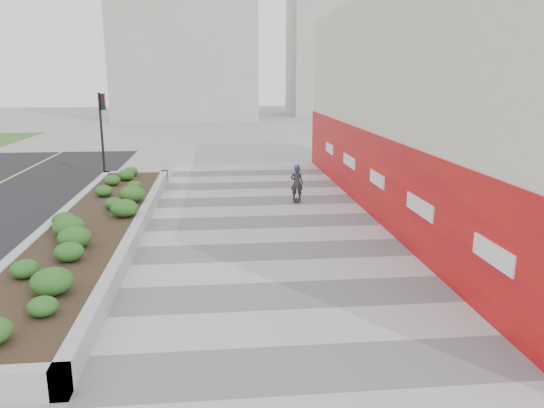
{
  "coord_description": "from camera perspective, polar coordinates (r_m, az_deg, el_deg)",
  "views": [
    {
      "loc": [
        -1.56,
        -9.67,
        5.03
      ],
      "look_at": [
        0.09,
        6.35,
        1.1
      ],
      "focal_mm": 35.0,
      "sensor_mm": 36.0,
      "label": 1
    }
  ],
  "objects": [
    {
      "name": "building",
      "position": [
        20.54,
        19.01,
        10.04
      ],
      "size": [
        6.04,
        24.08,
        8.0
      ],
      "color": "beige",
      "rests_on": "ground"
    },
    {
      "name": "distant_bldg_north_l",
      "position": [
        64.95,
        -9.34,
        17.92
      ],
      "size": [
        16.0,
        12.0,
        20.0
      ],
      "primitive_type": "cube",
      "color": "#ADAAA3",
      "rests_on": "ground"
    },
    {
      "name": "ground",
      "position": [
        11.01,
        3.02,
        -13.48
      ],
      "size": [
        160.0,
        160.0,
        0.0
      ],
      "primitive_type": "plane",
      "color": "gray",
      "rests_on": "ground"
    },
    {
      "name": "skateboarder",
      "position": [
        21.45,
        2.69,
        2.29
      ],
      "size": [
        0.58,
        0.75,
        1.56
      ],
      "rotation": [
        0.0,
        0.0,
        -0.25
      ],
      "color": "beige",
      "rests_on": "ground"
    },
    {
      "name": "traffic_signal_near",
      "position": [
        27.85,
        -17.78,
        8.39
      ],
      "size": [
        0.33,
        0.28,
        4.2
      ],
      "color": "black",
      "rests_on": "ground"
    },
    {
      "name": "planter",
      "position": [
        17.74,
        -18.49,
        -2.08
      ],
      "size": [
        3.0,
        18.0,
        0.9
      ],
      "color": "#9E9EA0",
      "rests_on": "ground"
    },
    {
      "name": "distant_bldg_north_r",
      "position": [
        71.95,
        7.91,
        19.14
      ],
      "size": [
        14.0,
        10.0,
        24.0
      ],
      "primitive_type": "cube",
      "color": "#ADAAA3",
      "rests_on": "ground"
    },
    {
      "name": "manhole_cover",
      "position": [
        13.79,
        3.17,
        -7.69
      ],
      "size": [
        0.44,
        0.44,
        0.01
      ],
      "primitive_type": "cylinder",
      "color": "#595654",
      "rests_on": "ground"
    },
    {
      "name": "walkway",
      "position": [
        13.72,
        1.09,
        -7.77
      ],
      "size": [
        8.0,
        36.0,
        0.01
      ],
      "primitive_type": "cube",
      "color": "#A8A8AD",
      "rests_on": "ground"
    }
  ]
}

